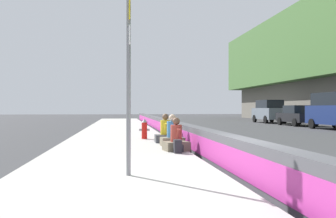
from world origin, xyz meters
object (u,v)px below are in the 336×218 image
seated_person_middle (172,136)px  parked_car_midline (297,115)px  seated_person_foreground (176,140)px  route_sign_post (129,72)px  seated_person_rear (165,133)px  parked_car_far (269,111)px  fire_hydrant (144,129)px  backpack (178,147)px

seated_person_middle → parked_car_midline: (16.28, -12.92, 0.37)m
seated_person_foreground → seated_person_middle: size_ratio=0.94×
route_sign_post → seated_person_middle: 6.09m
seated_person_rear → seated_person_middle: bearing=-176.5°
route_sign_post → seated_person_rear: size_ratio=3.19×
seated_person_middle → seated_person_rear: bearing=3.5°
seated_person_foreground → seated_person_rear: (2.84, -0.00, 0.02)m
seated_person_middle → parked_car_far: parked_car_far is taller
route_sign_post → parked_car_midline: route_sign_post is taller
parked_car_far → seated_person_middle: bearing=149.8°
seated_person_rear → parked_car_midline: size_ratio=0.25×
seated_person_middle → parked_car_midline: parked_car_midline is taller
fire_hydrant → seated_person_foreground: bearing=-171.2°
fire_hydrant → parked_car_midline: bearing=-46.1°
seated_person_rear → fire_hydrant: bearing=22.4°
seated_person_foreground → backpack: (-0.61, 0.04, -0.13)m
backpack → parked_car_midline: size_ratio=0.09×
seated_person_foreground → parked_car_far: (23.71, -13.03, 0.71)m
seated_person_rear → backpack: 3.45m
fire_hydrant → parked_car_far: size_ratio=0.18×
fire_hydrant → backpack: size_ratio=2.20×
backpack → parked_car_far: size_ratio=0.08×
seated_person_middle → backpack: size_ratio=2.81×
route_sign_post → parked_car_far: route_sign_post is taller
fire_hydrant → seated_person_foreground: seated_person_foreground is taller
seated_person_middle → seated_person_rear: seated_person_rear is taller
seated_person_foreground → seated_person_rear: size_ratio=0.93×
seated_person_middle → seated_person_foreground: bearing=176.7°
route_sign_post → backpack: size_ratio=9.00×
parked_car_far → backpack: bearing=151.7°
seated_person_foreground → seated_person_middle: 1.49m
seated_person_middle → parked_car_far: (22.23, -12.94, 0.69)m
seated_person_foreground → parked_car_midline: 22.01m
parked_car_midline → seated_person_middle: bearing=141.6°
fire_hydrant → parked_car_midline: size_ratio=0.19×
seated_person_middle → seated_person_rear: size_ratio=1.00×
fire_hydrant → seated_person_middle: size_ratio=0.78×
backpack → parked_car_midline: bearing=-35.4°
route_sign_post → fire_hydrant: (8.67, -0.89, -1.62)m
seated_person_rear → backpack: seated_person_rear is taller
parked_car_midline → parked_car_far: bearing=-0.3°
backpack → parked_car_midline: (18.37, -13.05, 0.53)m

